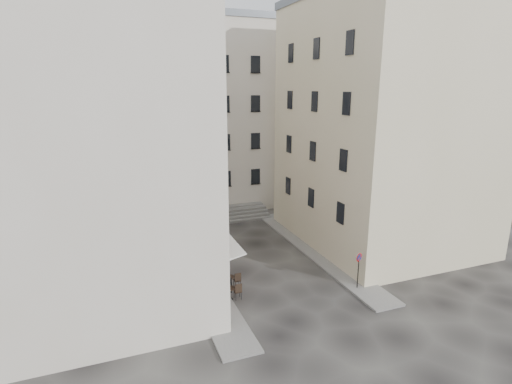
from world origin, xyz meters
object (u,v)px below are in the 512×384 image
no_parking_sign (359,264)px  bistro_table_b (229,281)px  bistro_table_a (229,292)px  pedestrian (219,259)px

no_parking_sign → bistro_table_b: no_parking_sign is taller
bistro_table_a → pedestrian: pedestrian is taller
bistro_table_a → bistro_table_b: (0.41, 1.34, -0.00)m
bistro_table_b → pedestrian: 2.30m
bistro_table_b → pedestrian: size_ratio=0.71×
bistro_table_b → bistro_table_a: bearing=-106.9°
bistro_table_a → bistro_table_b: size_ratio=1.00×
no_parking_sign → pedestrian: no_parking_sign is taller
bistro_table_a → bistro_table_b: bearing=73.1°
no_parking_sign → bistro_table_a: bearing=149.0°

